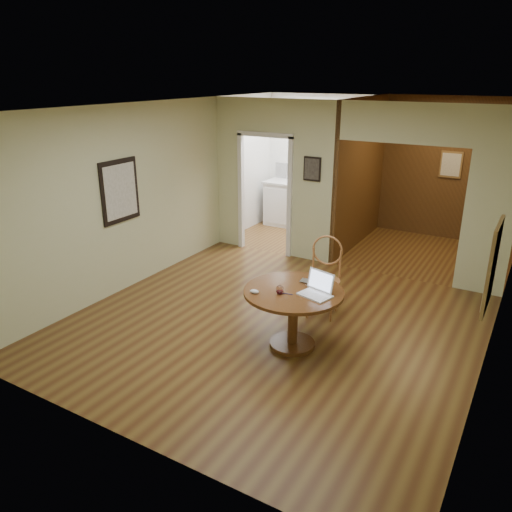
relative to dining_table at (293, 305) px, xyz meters
The scene contains 11 objects.
floor 0.76m from the dining_table, 147.73° to the left, with size 5.00×5.00×0.00m, color #4C2C15.
room_shell 3.59m from the dining_table, 105.31° to the left, with size 5.20×7.50×5.00m.
dining_table is the anchor object (origin of this frame).
chair 1.01m from the dining_table, 92.15° to the left, with size 0.52×0.52×1.08m.
open_laptop 0.38m from the dining_table, 10.08° to the left, with size 0.41×0.39×0.25m.
closed_laptop 0.34m from the dining_table, 67.20° to the left, with size 0.30×0.19×0.02m, color #A5A5A9.
mouse 0.51m from the dining_table, 139.05° to the right, with size 0.11×0.06×0.05m, color silver.
wine_glass 0.31m from the dining_table, 119.34° to the right, with size 0.09×0.09×0.10m, color white, non-canonical shape.
pen 0.23m from the dining_table, 97.32° to the right, with size 0.01×0.01×0.13m, color #0C1758.
kitchen_cabinet 4.84m from the dining_table, 111.94° to the left, with size 2.06×0.60×0.94m.
grocery_bag 4.67m from the dining_table, 104.55° to the left, with size 0.32×0.28×0.32m, color beige.
Camera 1 is at (2.75, -5.05, 3.10)m, focal length 35.00 mm.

